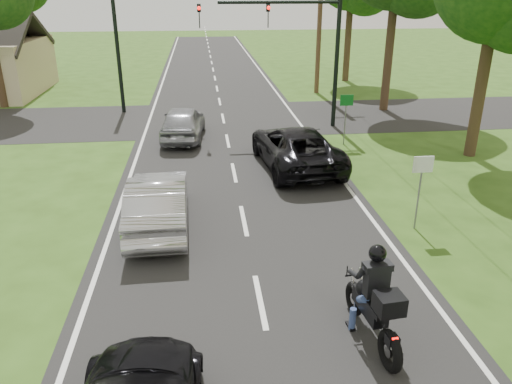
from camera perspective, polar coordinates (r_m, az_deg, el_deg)
ground at (r=10.96m, az=0.48°, el=-12.40°), size 140.00×140.00×0.00m
road at (r=19.96m, az=-2.93°, el=4.20°), size 8.00×100.00×0.01m
cross_road at (r=25.72m, az=-3.79°, el=8.38°), size 60.00×7.00×0.01m
motorcycle_rider at (r=9.71m, az=13.41°, el=-12.50°), size 0.71×2.37×2.04m
dark_suv at (r=18.51m, az=4.58°, el=5.16°), size 3.02×5.67×1.52m
silver_sedan at (r=14.02m, az=-11.11°, el=-1.12°), size 1.67×4.52×1.48m
silver_suv at (r=22.23m, az=-8.34°, el=7.87°), size 2.08×4.39×1.45m
traffic_signal at (r=23.44m, az=4.76°, el=17.23°), size 6.38×0.44×6.00m
signal_pole_far at (r=27.43m, az=-15.47°, el=14.91°), size 0.20×0.20×6.00m
utility_pole_far at (r=31.79m, az=7.35°, el=20.23°), size 1.60×0.28×10.00m
sign_white at (r=14.03m, az=18.41°, el=1.87°), size 0.55×0.07×2.12m
sign_green at (r=21.30m, az=10.27°, el=9.50°), size 0.55×0.07×2.12m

